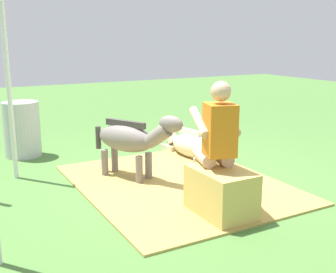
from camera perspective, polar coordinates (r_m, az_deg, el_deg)
The scene contains 8 objects.
ground_plane at distance 5.42m, azimuth 1.99°, elevation -5.88°, with size 24.00×24.00×0.00m, color #4C7A38.
hay_patch at distance 5.24m, azimuth 1.30°, elevation -6.38°, with size 2.83×2.29×0.02m, color tan.
hay_bale at distance 4.32m, azimuth 7.18°, elevation -7.57°, with size 0.69×0.47×0.49m, color tan.
person_seated at distance 4.32m, azimuth 6.49°, elevation -0.43°, with size 0.72×0.54×1.37m.
pony_standing at distance 5.30m, azimuth -4.98°, elevation -0.36°, with size 1.23×0.80×0.89m.
pony_lying at distance 6.42m, azimuth 2.93°, elevation -1.05°, with size 1.36×0.52×0.42m.
water_barrel at distance 6.76m, azimuth -19.18°, elevation 0.94°, with size 0.54×0.54×0.84m, color #B2B2B7.
tent_pole_right at distance 5.59m, azimuth -20.77°, elevation 6.28°, with size 0.06×0.06×2.36m, color silver.
Camera 1 is at (-4.38, 2.64, 1.77)m, focal length 44.99 mm.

